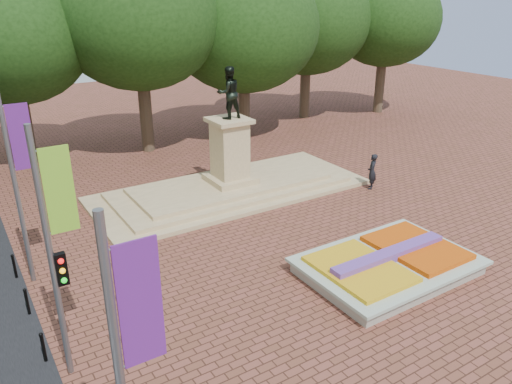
% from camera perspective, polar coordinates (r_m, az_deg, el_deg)
% --- Properties ---
extents(ground, '(90.00, 90.00, 0.00)m').
position_cam_1_polar(ground, '(19.99, 8.61, -7.38)').
color(ground, brown).
rests_on(ground, ground).
extents(flower_bed, '(6.30, 4.30, 0.91)m').
position_cam_1_polar(flower_bed, '(19.23, 14.93, -7.92)').
color(flower_bed, gray).
rests_on(flower_bed, ground).
extents(monument, '(14.00, 6.00, 6.40)m').
position_cam_1_polar(monument, '(25.56, -2.95, 1.82)').
color(monument, tan).
rests_on(monument, ground).
extents(tree_row_back, '(44.80, 8.80, 10.43)m').
position_cam_1_polar(tree_row_back, '(34.08, -8.29, 16.79)').
color(tree_row_back, '#37291E').
rests_on(tree_row_back, ground).
extents(banner_poles, '(0.88, 11.17, 7.00)m').
position_cam_1_polar(banner_poles, '(13.13, -21.78, -6.32)').
color(banner_poles, slate).
rests_on(banner_poles, ground).
extents(bollard_row, '(0.12, 13.12, 0.98)m').
position_cam_1_polar(bollard_row, '(14.74, -22.16, -18.73)').
color(bollard_row, black).
rests_on(bollard_row, ground).
extents(pedestrian, '(0.82, 0.80, 1.89)m').
position_cam_1_polar(pedestrian, '(26.70, 13.12, 2.30)').
color(pedestrian, black).
rests_on(pedestrian, ground).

